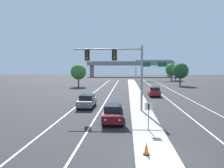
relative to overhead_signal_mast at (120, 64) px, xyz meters
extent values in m
plane|color=#28282B|center=(2.42, -12.49, -5.33)|extent=(260.00, 260.00, 0.00)
cube|color=#9E9B93|center=(2.42, 5.51, -5.25)|extent=(2.40, 110.00, 0.15)
cube|color=silver|center=(-2.28, 12.51, -5.32)|extent=(0.14, 100.00, 0.01)
cube|color=silver|center=(7.12, 12.51, -5.32)|extent=(0.14, 100.00, 0.01)
cube|color=silver|center=(-5.58, 12.51, -5.32)|extent=(0.14, 100.00, 0.01)
cube|color=silver|center=(10.42, 12.51, -5.32)|extent=(0.14, 100.00, 0.01)
cylinder|color=gray|center=(2.42, 0.01, -1.58)|extent=(0.24, 0.24, 7.20)
cylinder|color=gray|center=(-1.36, 0.01, 1.62)|extent=(7.58, 0.16, 0.16)
cube|color=black|center=(-0.61, 0.05, 0.97)|extent=(0.56, 0.06, 1.20)
cube|color=#38330F|center=(-0.61, 0.01, 0.97)|extent=(0.32, 0.32, 1.00)
sphere|color=#282828|center=(-0.61, -0.16, 1.29)|extent=(0.22, 0.22, 0.22)
sphere|color=#282828|center=(-0.61, -0.16, 0.97)|extent=(0.22, 0.22, 0.22)
sphere|color=green|center=(-0.61, -0.16, 0.65)|extent=(0.22, 0.22, 0.22)
cube|color=black|center=(-3.64, 0.05, 0.97)|extent=(0.56, 0.06, 1.20)
cube|color=#38330F|center=(-3.64, 0.01, 0.97)|extent=(0.32, 0.32, 1.00)
sphere|color=#282828|center=(-3.64, -0.16, 1.29)|extent=(0.22, 0.22, 0.22)
sphere|color=#282828|center=(-3.64, -0.16, 0.97)|extent=(0.22, 0.22, 0.22)
sphere|color=green|center=(-3.64, -0.16, 0.65)|extent=(0.22, 0.22, 0.22)
cylinder|color=gray|center=(2.44, -7.73, -4.08)|extent=(0.08, 0.08, 2.20)
cube|color=white|center=(2.44, -7.76, -3.33)|extent=(0.60, 0.03, 0.60)
cube|color=black|center=(2.44, -7.78, -3.33)|extent=(0.12, 0.01, 0.44)
cube|color=#5B0F14|center=(-0.42, -4.80, -4.66)|extent=(1.88, 4.43, 0.70)
cube|color=black|center=(-0.43, -4.58, -4.03)|extent=(1.63, 2.41, 0.56)
sphere|color=#EAE5C6|center=(0.19, -6.96, -4.61)|extent=(0.18, 0.18, 0.18)
sphere|color=#EAE5C6|center=(-0.96, -6.99, -4.61)|extent=(0.18, 0.18, 0.18)
cylinder|color=black|center=(0.40, -6.28, -5.01)|extent=(0.23, 0.64, 0.64)
cylinder|color=black|center=(-1.20, -6.31, -5.01)|extent=(0.23, 0.64, 0.64)
cylinder|color=black|center=(0.35, -3.28, -5.01)|extent=(0.23, 0.64, 0.64)
cylinder|color=black|center=(-1.25, -3.31, -5.01)|extent=(0.23, 0.64, 0.64)
cube|color=slate|center=(-4.12, 2.28, -4.66)|extent=(1.81, 4.41, 0.70)
cube|color=black|center=(-4.12, 2.50, -4.03)|extent=(1.59, 2.38, 0.56)
sphere|color=#EAE5C6|center=(-3.55, 0.09, -4.61)|extent=(0.18, 0.18, 0.18)
sphere|color=#EAE5C6|center=(-4.70, 0.10, -4.61)|extent=(0.18, 0.18, 0.18)
cylinder|color=black|center=(-3.32, 0.77, -5.01)|extent=(0.22, 0.64, 0.64)
cylinder|color=black|center=(-4.92, 0.78, -5.01)|extent=(0.22, 0.64, 0.64)
cylinder|color=black|center=(-3.31, 3.77, -5.01)|extent=(0.22, 0.64, 0.64)
cylinder|color=black|center=(-4.91, 3.78, -5.01)|extent=(0.22, 0.64, 0.64)
cube|color=maroon|center=(5.48, 13.84, -4.66)|extent=(1.88, 4.43, 0.70)
cube|color=black|center=(5.47, 13.62, -4.03)|extent=(1.63, 2.41, 0.56)
sphere|color=#EAE5C6|center=(4.94, 16.03, -4.61)|extent=(0.18, 0.18, 0.18)
sphere|color=#EAE5C6|center=(6.09, 16.01, -4.61)|extent=(0.18, 0.18, 0.18)
cylinder|color=black|center=(4.70, 15.35, -5.01)|extent=(0.23, 0.64, 0.64)
cylinder|color=black|center=(6.30, 15.32, -5.01)|extent=(0.23, 0.64, 0.64)
cylinder|color=black|center=(4.65, 12.35, -5.01)|extent=(0.23, 0.64, 0.64)
cylinder|color=black|center=(6.25, 12.32, -5.01)|extent=(0.23, 0.64, 0.64)
cube|color=black|center=(1.87, -12.58, -5.16)|extent=(0.36, 0.36, 0.04)
cone|color=orange|center=(1.87, -12.58, -4.79)|extent=(0.28, 0.28, 0.70)
cylinder|color=gray|center=(4.12, 57.32, -1.58)|extent=(0.28, 0.28, 7.50)
cylinder|color=gray|center=(17.12, 57.32, -1.58)|extent=(0.28, 0.28, 7.50)
cube|color=gray|center=(10.62, 57.32, 1.77)|extent=(13.00, 0.36, 0.70)
cube|color=#0F6033|center=(7.76, 57.12, 0.57)|extent=(3.20, 0.08, 1.70)
cube|color=#0F6033|center=(13.48, 57.12, 0.57)|extent=(3.20, 0.08, 1.70)
cube|color=gray|center=(2.42, 87.38, 0.87)|extent=(42.40, 6.40, 1.10)
cube|color=gray|center=(2.42, 84.38, 1.87)|extent=(42.40, 0.36, 0.90)
cube|color=gray|center=(-16.78, 87.38, -2.50)|extent=(1.80, 2.40, 5.65)
cube|color=gray|center=(21.62, 87.38, -2.50)|extent=(1.80, 2.40, 5.65)
cylinder|color=#4C3823|center=(18.89, 59.61, -4.40)|extent=(0.36, 0.36, 1.86)
sphere|color=#235623|center=(18.89, 59.61, -2.11)|extent=(3.40, 3.40, 3.40)
cylinder|color=#4C3823|center=(-11.41, 31.15, -4.25)|extent=(0.36, 0.36, 2.15)
sphere|color=#387533|center=(-11.41, 31.15, -1.61)|extent=(3.93, 3.93, 3.93)
cylinder|color=#4C3823|center=(14.92, 35.49, -4.18)|extent=(0.36, 0.36, 2.29)
sphere|color=#1E4C28|center=(14.92, 35.49, -1.37)|extent=(4.18, 4.18, 4.18)
cylinder|color=#4C3823|center=(17.04, 58.07, -4.16)|extent=(0.36, 0.36, 2.33)
sphere|color=#2D6B2D|center=(17.04, 58.07, -1.30)|extent=(4.26, 4.26, 4.26)
camera|label=1|loc=(0.76, -24.75, -0.31)|focal=35.91mm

